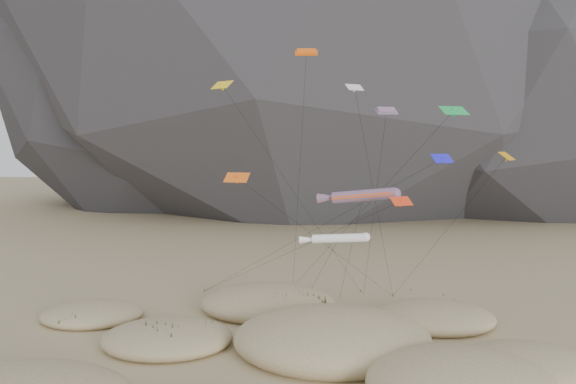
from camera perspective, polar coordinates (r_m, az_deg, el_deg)
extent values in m
plane|color=#CCB789|center=(43.69, 1.65, -18.22)|extent=(500.00, 500.00, 0.00)
ellipsoid|color=#2B2B30|center=(169.50, -11.19, 13.89)|extent=(136.20, 127.83, 116.00)
ellipsoid|color=black|center=(161.62, 22.54, 11.91)|extent=(130.55, 126.41, 100.00)
ellipsoid|color=#CCB789|center=(42.11, 17.15, -18.06)|extent=(13.02, 11.07, 3.89)
ellipsoid|color=#CCB789|center=(50.75, -12.17, -14.30)|extent=(11.28, 9.58, 2.52)
ellipsoid|color=#CCB789|center=(48.27, 4.51, -14.65)|extent=(16.50, 14.02, 4.55)
ellipsoid|color=#CCB789|center=(48.10, 23.12, -15.71)|extent=(9.86, 8.38, 2.41)
ellipsoid|color=#CCB789|center=(59.40, -2.06, -11.16)|extent=(13.97, 11.88, 3.26)
ellipsoid|color=#CCB789|center=(57.01, 14.60, -12.18)|extent=(11.63, 9.89, 2.56)
ellipsoid|color=#CCB789|center=(59.76, -19.28, -11.62)|extent=(9.96, 8.46, 2.04)
ellipsoid|color=black|center=(49.55, -12.81, -14.50)|extent=(3.14, 2.68, 0.94)
ellipsoid|color=black|center=(50.85, -8.67, -14.04)|extent=(2.05, 1.75, 0.62)
ellipsoid|color=black|center=(46.51, 6.14, -15.32)|extent=(3.82, 3.27, 1.15)
ellipsoid|color=black|center=(50.42, 7.15, -13.83)|extent=(3.06, 2.62, 0.92)
ellipsoid|color=black|center=(45.92, 3.53, -15.84)|extent=(2.63, 2.25, 0.79)
ellipsoid|color=black|center=(49.13, 22.32, -15.17)|extent=(2.61, 2.23, 0.78)
ellipsoid|color=black|center=(57.41, 0.39, -11.46)|extent=(3.07, 2.62, 0.92)
ellipsoid|color=black|center=(57.72, 2.70, -11.47)|extent=(2.18, 1.87, 0.65)
ellipsoid|color=black|center=(59.35, 16.13, -11.40)|extent=(2.38, 2.04, 0.71)
ellipsoid|color=black|center=(54.63, 14.19, -12.90)|extent=(2.10, 1.80, 0.63)
ellipsoid|color=black|center=(59.93, -20.82, -11.57)|extent=(2.04, 1.74, 0.61)
ellipsoid|color=black|center=(57.45, -20.74, -12.39)|extent=(2.21, 1.89, 0.66)
cylinder|color=#3F2D1E|center=(62.45, -0.83, -10.92)|extent=(0.08, 0.08, 0.30)
cylinder|color=#3F2D1E|center=(67.07, -0.77, -9.80)|extent=(0.08, 0.08, 0.30)
cylinder|color=#3F2D1E|center=(66.67, 7.40, -9.94)|extent=(0.08, 0.08, 0.30)
cylinder|color=#3F2D1E|center=(65.43, 10.60, -10.27)|extent=(0.08, 0.08, 0.30)
cylinder|color=#3F2D1E|center=(68.24, 12.39, -9.66)|extent=(0.08, 0.08, 0.30)
cylinder|color=#3F2D1E|center=(69.01, -4.54, -9.40)|extent=(0.08, 0.08, 0.30)
cylinder|color=#3F2D1E|center=(66.68, 15.50, -10.07)|extent=(0.08, 0.08, 0.30)
cylinder|color=#3F2D1E|center=(67.16, -8.50, -9.84)|extent=(0.08, 0.08, 0.30)
cylinder|color=#F8561A|center=(48.53, 7.65, -0.35)|extent=(5.51, 2.45, 1.54)
sphere|color=#F8561A|center=(48.11, 10.81, -0.18)|extent=(1.03, 1.03, 1.03)
cone|color=#F8561A|center=(49.15, 4.26, -0.57)|extent=(2.39, 1.47, 1.11)
cylinder|color=black|center=(56.02, 6.30, -6.23)|extent=(1.16, 13.48, 12.78)
cylinder|color=white|center=(49.83, 5.19, -4.69)|extent=(4.81, 1.74, 1.08)
sphere|color=white|center=(49.51, 7.90, -4.56)|extent=(0.79, 0.79, 0.79)
cone|color=white|center=(50.32, 2.26, -4.85)|extent=(2.03, 1.07, 0.81)
cylinder|color=black|center=(57.33, 3.41, -7.94)|extent=(2.69, 13.67, 8.90)
cube|color=#EA570C|center=(58.45, 1.88, 13.94)|extent=(2.28, 0.96, 0.69)
cube|color=#EA570C|center=(58.48, 1.88, 14.11)|extent=(1.94, 0.75, 0.67)
cylinder|color=black|center=(62.71, 1.13, 1.25)|extent=(1.59, 9.77, 26.37)
cube|color=#FF1A40|center=(51.02, 9.98, 8.05)|extent=(2.05, 1.24, 0.55)
cube|color=#FF1A40|center=(51.03, 9.99, 8.24)|extent=(1.73, 1.01, 0.54)
cylinder|color=black|center=(57.78, 8.69, -2.27)|extent=(0.51, 13.00, 20.04)
cube|color=#211BEB|center=(51.91, 15.39, 3.31)|extent=(2.09, 1.54, 0.79)
cube|color=#211BEB|center=(51.91, 15.39, 3.14)|extent=(0.31, 0.33, 0.63)
cylinder|color=black|center=(57.90, 1.97, -4.25)|extent=(23.99, 13.48, 15.85)
cube|color=red|center=(46.01, 11.44, -0.92)|extent=(1.94, 1.51, 0.68)
cube|color=red|center=(46.03, 11.43, -1.10)|extent=(0.28, 0.28, 0.59)
cylinder|color=black|center=(55.62, -0.34, -6.35)|extent=(19.52, 18.79, 12.55)
cube|color=yellow|center=(53.94, -6.72, 10.75)|extent=(2.25, 2.00, 0.81)
cube|color=yellow|center=(53.92, -6.72, 10.59)|extent=(0.35, 0.35, 0.69)
cylinder|color=black|center=(58.89, 1.10, -0.75)|extent=(14.35, 11.11, 22.66)
cube|color=green|center=(52.13, 16.51, 7.94)|extent=(2.70, 1.98, 0.84)
cube|color=green|center=(52.12, 16.50, 7.78)|extent=(0.34, 0.29, 0.84)
cylinder|color=black|center=(55.89, 7.09, -2.42)|extent=(15.89, 9.70, 20.08)
cube|color=orange|center=(51.17, -5.23, 1.47)|extent=(2.43, 1.65, 0.86)
cube|color=orange|center=(51.17, -5.23, 1.31)|extent=(0.32, 0.32, 0.76)
cylinder|color=black|center=(57.46, 3.60, -5.21)|extent=(16.17, 11.74, 14.09)
cube|color=orange|center=(52.67, 21.35, 3.42)|extent=(1.90, 2.10, 0.73)
cube|color=orange|center=(52.67, 21.34, 3.26)|extent=(0.31, 0.31, 0.65)
cylinder|color=black|center=(58.39, 15.43, -4.23)|extent=(7.73, 12.80, 16.08)
cube|color=silver|center=(55.76, 6.78, 10.52)|extent=(1.90, 1.52, 0.68)
cube|color=silver|center=(55.74, 6.78, 10.37)|extent=(0.28, 0.28, 0.58)
cylinder|color=black|center=(59.58, 8.84, -0.76)|extent=(5.19, 7.16, 22.62)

